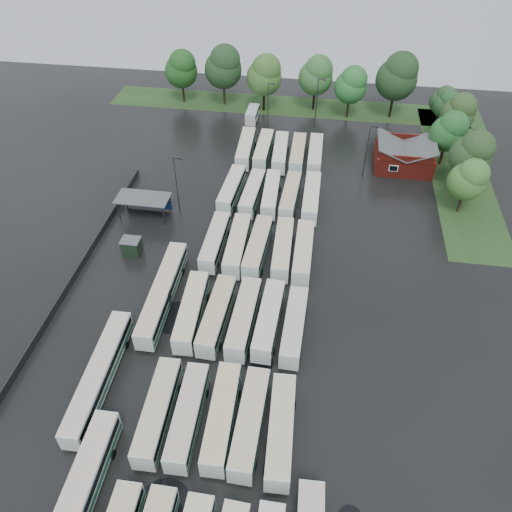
# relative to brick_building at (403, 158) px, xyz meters

# --- Properties ---
(ground) EXTENTS (160.00, 160.00, 0.00)m
(ground) POSITION_rel_brick_building_xyz_m (-24.00, -42.77, -1.87)
(ground) COLOR black
(ground) RESTS_ON ground
(brick_building) EXTENTS (10.07, 8.60, 5.39)m
(brick_building) POSITION_rel_brick_building_xyz_m (0.00, 0.00, 0.00)
(brick_building) COLOR maroon
(brick_building) RESTS_ON ground
(wash_shed) EXTENTS (8.20, 4.20, 3.58)m
(wash_shed) POSITION_rel_brick_building_xyz_m (-41.20, -20.74, 1.12)
(wash_shed) COLOR #2D2D30
(wash_shed) RESTS_ON ground
(utility_hut) EXTENTS (2.70, 2.20, 2.62)m
(utility_hut) POSITION_rel_brick_building_xyz_m (-40.20, -30.17, -0.55)
(utility_hut) COLOR black
(utility_hut) RESTS_ON ground
(grass_strip_north) EXTENTS (80.00, 10.00, 0.01)m
(grass_strip_north) POSITION_rel_brick_building_xyz_m (-22.00, 22.03, -1.86)
(grass_strip_north) COLOR #26451B
(grass_strip_north) RESTS_ON ground
(grass_strip_east) EXTENTS (10.00, 50.00, 0.01)m
(grass_strip_east) POSITION_rel_brick_building_xyz_m (10.00, 0.03, -1.86)
(grass_strip_east) COLOR #26451B
(grass_strip_east) RESTS_ON ground
(west_fence) EXTENTS (0.10, 50.00, 1.20)m
(west_fence) POSITION_rel_brick_building_xyz_m (-46.20, -34.77, -1.27)
(west_fence) COLOR #2D2D30
(west_fence) RESTS_ON ground
(bus_r1c0) EXTENTS (2.82, 11.57, 3.20)m
(bus_r1c0) POSITION_rel_brick_building_xyz_m (-28.52, -55.29, -0.11)
(bus_r1c0) COLOR silver
(bus_r1c0) RESTS_ON ground
(bus_r1c1) EXTENTS (2.69, 11.32, 3.13)m
(bus_r1c1) POSITION_rel_brick_building_xyz_m (-25.33, -55.33, -0.14)
(bus_r1c1) COLOR silver
(bus_r1c1) RESTS_ON ground
(bus_r1c2) EXTENTS (2.82, 11.62, 3.21)m
(bus_r1c2) POSITION_rel_brick_building_xyz_m (-21.85, -54.94, -0.10)
(bus_r1c2) COLOR silver
(bus_r1c2) RESTS_ON ground
(bus_r1c3) EXTENTS (2.65, 11.62, 3.23)m
(bus_r1c3) POSITION_rel_brick_building_xyz_m (-18.90, -55.14, -0.09)
(bus_r1c3) COLOR silver
(bus_r1c3) RESTS_ON ground
(bus_r1c4) EXTENTS (2.95, 11.62, 3.21)m
(bus_r1c4) POSITION_rel_brick_building_xyz_m (-15.71, -55.48, -0.10)
(bus_r1c4) COLOR silver
(bus_r1c4) RESTS_ON ground
(bus_r2c0) EXTENTS (3.04, 11.74, 3.24)m
(bus_r2c0) POSITION_rel_brick_building_xyz_m (-28.47, -41.35, -0.09)
(bus_r2c0) COLOR silver
(bus_r2c0) RESTS_ON ground
(bus_r2c1) EXTENTS (2.90, 11.65, 3.22)m
(bus_r2c1) POSITION_rel_brick_building_xyz_m (-25.23, -41.49, -0.10)
(bus_r2c1) COLOR silver
(bus_r2c1) RESTS_ON ground
(bus_r2c2) EXTENTS (2.74, 11.68, 3.24)m
(bus_r2c2) POSITION_rel_brick_building_xyz_m (-21.89, -41.48, -0.09)
(bus_r2c2) COLOR silver
(bus_r2c2) RESTS_ON ground
(bus_r2c3) EXTENTS (2.81, 11.52, 3.19)m
(bus_r2c3) POSITION_rel_brick_building_xyz_m (-18.83, -41.24, -0.11)
(bus_r2c3) COLOR silver
(bus_r2c3) RESTS_ON ground
(bus_r2c4) EXTENTS (2.56, 11.09, 3.08)m
(bus_r2c4) POSITION_rel_brick_building_xyz_m (-15.67, -41.75, -0.17)
(bus_r2c4) COLOR silver
(bus_r2c4) RESTS_ON ground
(bus_r3c0) EXTENTS (2.44, 11.17, 3.10)m
(bus_r3c0) POSITION_rel_brick_building_xyz_m (-28.45, -27.69, -0.16)
(bus_r3c0) COLOR silver
(bus_r3c0) RESTS_ON ground
(bus_r3c1) EXTENTS (2.70, 11.64, 3.23)m
(bus_r3c1) POSITION_rel_brick_building_xyz_m (-25.12, -28.02, -0.09)
(bus_r3c1) COLOR silver
(bus_r3c1) RESTS_ON ground
(bus_r3c2) EXTENTS (2.95, 11.61, 3.20)m
(bus_r3c2) POSITION_rel_brick_building_xyz_m (-22.17, -27.93, -0.10)
(bus_r3c2) COLOR silver
(bus_r3c2) RESTS_ON ground
(bus_r3c3) EXTENTS (2.76, 11.47, 3.17)m
(bus_r3c3) POSITION_rel_brick_building_xyz_m (-18.61, -27.84, -0.12)
(bus_r3c3) COLOR silver
(bus_r3c3) RESTS_ON ground
(bus_r3c4) EXTENTS (2.53, 11.47, 3.19)m
(bus_r3c4) POSITION_rel_brick_building_xyz_m (-15.68, -28.10, -0.11)
(bus_r3c4) COLOR silver
(bus_r3c4) RESTS_ON ground
(bus_r4c0) EXTENTS (2.95, 11.36, 3.13)m
(bus_r4c0) POSITION_rel_brick_building_xyz_m (-28.58, -14.14, -0.14)
(bus_r4c0) COLOR silver
(bus_r4c0) RESTS_ON ground
(bus_r4c1) EXTENTS (2.85, 11.07, 3.05)m
(bus_r4c1) POSITION_rel_brick_building_xyz_m (-25.06, -14.66, -0.19)
(bus_r4c1) COLOR silver
(bus_r4c1) RESTS_ON ground
(bus_r4c2) EXTENTS (2.71, 11.06, 3.06)m
(bus_r4c2) POSITION_rel_brick_building_xyz_m (-22.01, -14.46, -0.18)
(bus_r4c2) COLOR silver
(bus_r4c2) RESTS_ON ground
(bus_r4c3) EXTENTS (2.71, 11.09, 3.07)m
(bus_r4c3) POSITION_rel_brick_building_xyz_m (-18.87, -14.55, -0.18)
(bus_r4c3) COLOR silver
(bus_r4c3) RESTS_ON ground
(bus_r4c4) EXTENTS (2.51, 11.59, 3.22)m
(bus_r4c4) POSITION_rel_brick_building_xyz_m (-15.47, -14.67, -0.09)
(bus_r4c4) COLOR silver
(bus_r4c4) RESTS_ON ground
(bus_r5c0) EXTENTS (2.97, 11.74, 3.24)m
(bus_r5c0) POSITION_rel_brick_building_xyz_m (-28.51, -0.68, -0.08)
(bus_r5c0) COLOR silver
(bus_r5c0) RESTS_ON ground
(bus_r5c1) EXTENTS (2.46, 11.31, 3.15)m
(bus_r5c1) POSITION_rel_brick_building_xyz_m (-25.19, -0.58, -0.14)
(bus_r5c1) COLOR silver
(bus_r5c1) RESTS_ON ground
(bus_r5c2) EXTENTS (2.90, 11.38, 3.14)m
(bus_r5c2) POSITION_rel_brick_building_xyz_m (-22.03, -1.10, -0.14)
(bus_r5c2) COLOR silver
(bus_r5c2) RESTS_ON ground
(bus_r5c3) EXTENTS (2.51, 11.21, 3.11)m
(bus_r5c3) POSITION_rel_brick_building_xyz_m (-18.87, -0.99, -0.15)
(bus_r5c3) COLOR silver
(bus_r5c3) RESTS_ON ground
(bus_r5c4) EXTENTS (2.53, 11.26, 3.13)m
(bus_r5c4) POSITION_rel_brick_building_xyz_m (-15.71, -0.79, -0.15)
(bus_r5c4) COLOR silver
(bus_r5c4) RESTS_ON ground
(artic_bus_west_a) EXTENTS (2.85, 17.35, 3.21)m
(artic_bus_west_a) POSITION_rel_brick_building_xyz_m (-32.98, -65.50, -0.09)
(artic_bus_west_a) COLOR silver
(artic_bus_west_a) RESTS_ON ground
(artic_bus_west_b) EXTENTS (2.71, 17.03, 3.15)m
(artic_bus_west_b) POSITION_rel_brick_building_xyz_m (-32.95, -38.73, -0.12)
(artic_bus_west_b) COLOR silver
(artic_bus_west_b) RESTS_ON ground
(artic_bus_west_c) EXTENTS (2.76, 16.51, 3.05)m
(artic_bus_west_c) POSITION_rel_brick_building_xyz_m (-36.25, -51.95, -0.17)
(artic_bus_west_c) COLOR silver
(artic_bus_west_c) RESTS_ON ground
(minibus) EXTENTS (2.22, 5.81, 2.53)m
(minibus) POSITION_rel_brick_building_xyz_m (-29.57, 13.96, -0.46)
(minibus) COLOR silver
(minibus) RESTS_ON ground
(tree_north_0) EXTENTS (6.96, 6.96, 11.52)m
(tree_north_0) POSITION_rel_brick_building_xyz_m (-45.86, 20.73, 5.55)
(tree_north_0) COLOR #2E2119
(tree_north_0) RESTS_ON ground
(tree_north_1) EXTENTS (7.86, 7.86, 13.02)m
(tree_north_1) POSITION_rel_brick_building_xyz_m (-36.67, 20.75, 6.51)
(tree_north_1) COLOR #3A2616
(tree_north_1) RESTS_ON ground
(tree_north_2) EXTENTS (7.35, 7.35, 12.17)m
(tree_north_2) POSITION_rel_brick_building_xyz_m (-27.75, 19.07, 5.96)
(tree_north_2) COLOR black
(tree_north_2) RESTS_ON ground
(tree_north_3) EXTENTS (7.10, 7.10, 11.77)m
(tree_north_3) POSITION_rel_brick_building_xyz_m (-17.24, 21.16, 5.70)
(tree_north_3) COLOR black
(tree_north_3) RESTS_ON ground
(tree_north_4) EXTENTS (6.61, 6.61, 10.96)m
(tree_north_4) POSITION_rel_brick_building_xyz_m (-10.00, 18.56, 5.18)
(tree_north_4) COLOR black
(tree_north_4) RESTS_ON ground
(tree_north_5) EXTENTS (8.28, 8.28, 13.72)m
(tree_north_5) POSITION_rel_brick_building_xyz_m (-1.07, 19.93, 6.96)
(tree_north_5) COLOR black
(tree_north_5) RESTS_ON ground
(tree_north_6) EXTENTS (4.89, 4.88, 8.09)m
(tree_north_6) POSITION_rel_brick_building_xyz_m (8.26, 18.42, 3.33)
(tree_north_6) COLOR black
(tree_north_6) RESTS_ON ground
(tree_east_0) EXTENTS (5.85, 5.85, 9.68)m
(tree_east_0) POSITION_rel_brick_building_xyz_m (8.13, -12.50, 4.36)
(tree_east_0) COLOR #322018
(tree_east_0) RESTS_ON ground
(tree_east_1) EXTENTS (6.79, 6.79, 11.24)m
(tree_east_1) POSITION_rel_brick_building_xyz_m (9.40, -6.23, 5.37)
(tree_east_1) COLOR #342110
(tree_east_1) RESTS_ON ground
(tree_east_2) EXTENTS (6.27, 6.27, 10.38)m
(tree_east_2) POSITION_rel_brick_building_xyz_m (7.12, 2.10, 4.81)
(tree_east_2) COLOR #321D10
(tree_east_2) RESTS_ON ground
(tree_east_3) EXTENTS (6.33, 6.33, 10.48)m
(tree_east_3) POSITION_rel_brick_building_xyz_m (9.75, 9.64, 4.88)
(tree_east_3) COLOR #372612
(tree_east_3) RESTS_ON ground
(tree_east_4) EXTENTS (4.91, 4.91, 8.13)m
(tree_east_4) POSITION_rel_brick_building_xyz_m (8.77, 16.59, 3.36)
(tree_east_4) COLOR black
(tree_east_4) RESTS_ON ground
(lamp_post_ne) EXTENTS (1.50, 0.29, 9.76)m
(lamp_post_ne) POSITION_rel_brick_building_xyz_m (-6.92, -4.31, 3.80)
(lamp_post_ne) COLOR #2D2D30
(lamp_post_ne) RESTS_ON ground
(lamp_post_nw) EXTENTS (1.53, 0.30, 9.94)m
(lamp_post_nw) POSITION_rel_brick_building_xyz_m (-36.04, -19.12, 3.91)
(lamp_post_nw) COLOR #2D2D30
(lamp_post_nw) RESTS_ON ground
(lamp_post_back_w) EXTENTS (1.44, 0.28, 9.34)m
(lamp_post_back_w) POSITION_rel_brick_building_xyz_m (-25.88, 11.31, 3.56)
(lamp_post_back_w) COLOR #2D2D30
(lamp_post_back_w) RESTS_ON ground
(lamp_post_back_e) EXTENTS (1.55, 0.30, 10.08)m
(lamp_post_back_e) POSITION_rel_brick_building_xyz_m (-16.47, 13.05, 3.99)
(lamp_post_back_e) COLOR #2D2D30
(lamp_post_back_e) RESTS_ON ground
(puddle_0) EXTENTS (5.29, 5.29, 0.01)m
(puddle_0) POSITION_rel_brick_building_xyz_m (-25.61, -63.74, -1.86)
(puddle_0) COLOR black
(puddle_0) RESTS_ON ground
(puddle_2) EXTENTS (5.64, 5.64, 0.01)m
(puddle_2) POSITION_rel_brick_building_xyz_m (-30.54, -41.17, -1.86)
(puddle_2) COLOR black
(puddle_2) RESTS_ON ground
(puddle_3) EXTENTS (3.44, 3.44, 0.01)m
(puddle_3) POSITION_rel_brick_building_xyz_m (-19.25, -46.46, -1.86)
(puddle_3) COLOR black
(puddle_3) RESTS_ON ground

